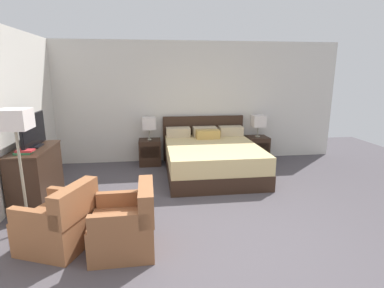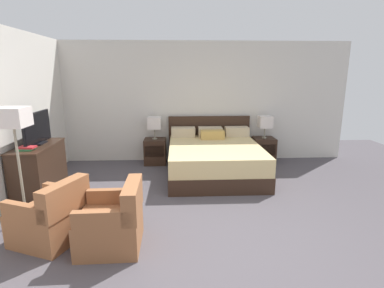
{
  "view_description": "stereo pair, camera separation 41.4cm",
  "coord_description": "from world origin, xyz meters",
  "px_view_note": "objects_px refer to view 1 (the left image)",
  "views": [
    {
      "loc": [
        -0.77,
        -3.02,
        1.95
      ],
      "look_at": [
        -0.11,
        1.97,
        0.75
      ],
      "focal_mm": 28.0,
      "sensor_mm": 36.0,
      "label": 1
    },
    {
      "loc": [
        -0.35,
        -3.06,
        1.95
      ],
      "look_at": [
        -0.11,
        1.97,
        0.75
      ],
      "focal_mm": 28.0,
      "sensor_mm": 36.0,
      "label": 2
    }
  ],
  "objects_px": {
    "tv": "(33,131)",
    "armchair_companion": "(127,226)",
    "bed": "(211,158)",
    "table_lamp_left": "(149,124)",
    "armchair_by_window": "(60,224)",
    "book_red_cover": "(24,153)",
    "table_lamp_right": "(258,121)",
    "floor_lamp": "(15,129)",
    "nightstand_left": "(150,152)",
    "dresser": "(36,174)",
    "book_blue_cover": "(25,151)",
    "nightstand_right": "(257,149)"
  },
  "relations": [
    {
      "from": "table_lamp_right",
      "to": "floor_lamp",
      "type": "height_order",
      "value": "floor_lamp"
    },
    {
      "from": "nightstand_right",
      "to": "tv",
      "type": "xyz_separation_m",
      "value": [
        -4.12,
        -1.62,
        0.82
      ]
    },
    {
      "from": "table_lamp_right",
      "to": "book_red_cover",
      "type": "relative_size",
      "value": 2.2
    },
    {
      "from": "nightstand_left",
      "to": "tv",
      "type": "relative_size",
      "value": 0.63
    },
    {
      "from": "table_lamp_left",
      "to": "book_blue_cover",
      "type": "distance_m",
      "value": 2.64
    },
    {
      "from": "nightstand_left",
      "to": "nightstand_right",
      "type": "relative_size",
      "value": 1.0
    },
    {
      "from": "bed",
      "to": "dresser",
      "type": "distance_m",
      "value": 3.07
    },
    {
      "from": "table_lamp_left",
      "to": "tv",
      "type": "bearing_deg",
      "value": -136.65
    },
    {
      "from": "armchair_by_window",
      "to": "nightstand_left",
      "type": "bearing_deg",
      "value": 71.97
    },
    {
      "from": "table_lamp_left",
      "to": "nightstand_left",
      "type": "bearing_deg",
      "value": -90.0
    },
    {
      "from": "book_blue_cover",
      "to": "armchair_by_window",
      "type": "height_order",
      "value": "book_blue_cover"
    },
    {
      "from": "table_lamp_left",
      "to": "armchair_companion",
      "type": "xyz_separation_m",
      "value": [
        -0.24,
        -3.23,
        -0.62
      ]
    },
    {
      "from": "tv",
      "to": "armchair_companion",
      "type": "distance_m",
      "value": 2.33
    },
    {
      "from": "book_blue_cover",
      "to": "armchair_by_window",
      "type": "relative_size",
      "value": 0.25
    },
    {
      "from": "table_lamp_left",
      "to": "table_lamp_right",
      "type": "xyz_separation_m",
      "value": [
        2.41,
        0.0,
        0.0
      ]
    },
    {
      "from": "table_lamp_right",
      "to": "table_lamp_left",
      "type": "bearing_deg",
      "value": 180.0
    },
    {
      "from": "book_red_cover",
      "to": "armchair_by_window",
      "type": "relative_size",
      "value": 0.25
    },
    {
      "from": "nightstand_right",
      "to": "armchair_by_window",
      "type": "distance_m",
      "value": 4.59
    },
    {
      "from": "armchair_by_window",
      "to": "armchair_companion",
      "type": "height_order",
      "value": "same"
    },
    {
      "from": "table_lamp_right",
      "to": "armchair_companion",
      "type": "relative_size",
      "value": 0.64
    },
    {
      "from": "book_red_cover",
      "to": "floor_lamp",
      "type": "height_order",
      "value": "floor_lamp"
    },
    {
      "from": "bed",
      "to": "table_lamp_left",
      "type": "xyz_separation_m",
      "value": [
        -1.2,
        0.76,
        0.58
      ]
    },
    {
      "from": "book_red_cover",
      "to": "floor_lamp",
      "type": "xyz_separation_m",
      "value": [
        0.2,
        -0.61,
        0.44
      ]
    },
    {
      "from": "tv",
      "to": "floor_lamp",
      "type": "bearing_deg",
      "value": -79.33
    },
    {
      "from": "book_red_cover",
      "to": "armchair_by_window",
      "type": "height_order",
      "value": "book_red_cover"
    },
    {
      "from": "nightstand_left",
      "to": "table_lamp_right",
      "type": "relative_size",
      "value": 1.14
    },
    {
      "from": "armchair_companion",
      "to": "bed",
      "type": "bearing_deg",
      "value": 59.61
    },
    {
      "from": "tv",
      "to": "armchair_companion",
      "type": "height_order",
      "value": "tv"
    },
    {
      "from": "nightstand_left",
      "to": "dresser",
      "type": "distance_m",
      "value": 2.43
    },
    {
      "from": "bed",
      "to": "table_lamp_right",
      "type": "bearing_deg",
      "value": 32.36
    },
    {
      "from": "armchair_by_window",
      "to": "book_red_cover",
      "type": "bearing_deg",
      "value": 124.67
    },
    {
      "from": "dresser",
      "to": "armchair_by_window",
      "type": "relative_size",
      "value": 1.23
    },
    {
      "from": "bed",
      "to": "dresser",
      "type": "bearing_deg",
      "value": -162.08
    },
    {
      "from": "nightstand_left",
      "to": "book_blue_cover",
      "type": "bearing_deg",
      "value": -130.21
    },
    {
      "from": "nightstand_left",
      "to": "tv",
      "type": "distance_m",
      "value": 2.5
    },
    {
      "from": "book_red_cover",
      "to": "book_blue_cover",
      "type": "distance_m",
      "value": 0.04
    },
    {
      "from": "table_lamp_right",
      "to": "tv",
      "type": "xyz_separation_m",
      "value": [
        -4.12,
        -1.62,
        0.19
      ]
    },
    {
      "from": "nightstand_left",
      "to": "book_blue_cover",
      "type": "xyz_separation_m",
      "value": [
        -1.7,
        -2.02,
        0.62
      ]
    },
    {
      "from": "tv",
      "to": "book_red_cover",
      "type": "height_order",
      "value": "tv"
    },
    {
      "from": "bed",
      "to": "nightstand_left",
      "type": "xyz_separation_m",
      "value": [
        -1.2,
        0.76,
        -0.05
      ]
    },
    {
      "from": "book_red_cover",
      "to": "book_blue_cover",
      "type": "relative_size",
      "value": 0.99
    },
    {
      "from": "table_lamp_right",
      "to": "armchair_companion",
      "type": "height_order",
      "value": "table_lamp_right"
    },
    {
      "from": "nightstand_left",
      "to": "floor_lamp",
      "type": "bearing_deg",
      "value": -120.14
    },
    {
      "from": "floor_lamp",
      "to": "bed",
      "type": "bearing_deg",
      "value": 34.36
    },
    {
      "from": "dresser",
      "to": "armchair_by_window",
      "type": "distance_m",
      "value": 1.55
    },
    {
      "from": "armchair_companion",
      "to": "floor_lamp",
      "type": "height_order",
      "value": "floor_lamp"
    },
    {
      "from": "table_lamp_right",
      "to": "nightstand_right",
      "type": "bearing_deg",
      "value": -90.0
    },
    {
      "from": "bed",
      "to": "table_lamp_left",
      "type": "relative_size",
      "value": 4.36
    },
    {
      "from": "dresser",
      "to": "book_blue_cover",
      "type": "relative_size",
      "value": 4.94
    },
    {
      "from": "floor_lamp",
      "to": "nightstand_left",
      "type": "bearing_deg",
      "value": 59.86
    }
  ]
}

